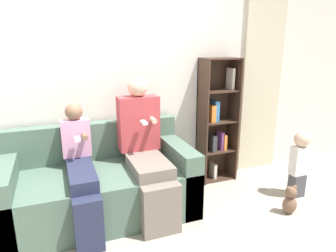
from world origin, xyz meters
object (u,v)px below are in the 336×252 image
(couch, at_px, (100,187))
(child_seated, at_px, (81,170))
(adult_seated, at_px, (145,147))
(bookshelf, at_px, (216,122))
(teddy_bear, at_px, (290,201))
(toddler_standing, at_px, (300,161))

(couch, bearing_deg, child_seated, -141.25)
(adult_seated, distance_m, child_seated, 0.63)
(adult_seated, xyz_separation_m, child_seated, (-0.62, -0.06, -0.12))
(adult_seated, height_order, child_seated, adult_seated)
(child_seated, relative_size, bookshelf, 0.74)
(couch, bearing_deg, bookshelf, 12.99)
(teddy_bear, bearing_deg, toddler_standing, 37.99)
(toddler_standing, xyz_separation_m, teddy_bear, (-0.33, -0.26, -0.27))
(adult_seated, distance_m, toddler_standing, 1.68)
(bookshelf, bearing_deg, toddler_standing, -50.92)
(couch, height_order, bookshelf, bookshelf)
(adult_seated, height_order, bookshelf, bookshelf)
(child_seated, bearing_deg, toddler_standing, -6.99)
(child_seated, xyz_separation_m, toddler_standing, (2.24, -0.28, -0.14))
(couch, xyz_separation_m, teddy_bear, (1.74, -0.67, -0.15))
(couch, distance_m, teddy_bear, 1.87)
(couch, height_order, child_seated, child_seated)
(child_seated, relative_size, teddy_bear, 3.69)
(adult_seated, bearing_deg, bookshelf, 22.01)
(toddler_standing, relative_size, teddy_bear, 2.50)
(child_seated, height_order, teddy_bear, child_seated)
(couch, distance_m, bookshelf, 1.56)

